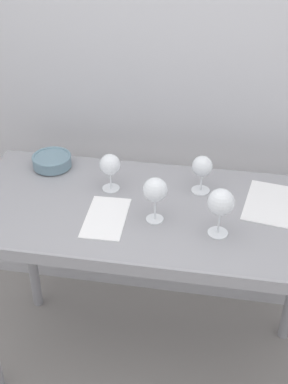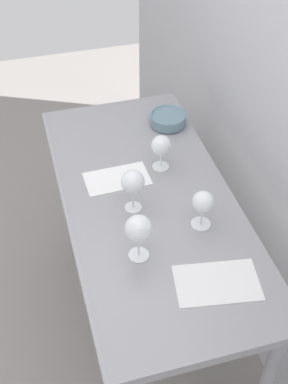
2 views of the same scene
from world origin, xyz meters
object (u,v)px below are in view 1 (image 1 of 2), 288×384
object	(u,v)px
wine_glass_near_center	(155,191)
wine_glass_near_right	(221,203)
tasting_sheet_lower	(269,203)
tasting_sheet_upper	(106,217)
tasting_bowl	(52,161)
wine_glass_far_right	(202,167)
wine_glass_far_left	(110,166)

from	to	relation	value
wine_glass_near_center	wine_glass_near_right	bearing A→B (deg)	-10.07
wine_glass_near_center	tasting_sheet_lower	world-z (taller)	wine_glass_near_center
tasting_sheet_upper	tasting_bowl	world-z (taller)	tasting_bowl
tasting_sheet_upper	wine_glass_near_right	bearing A→B (deg)	-4.41
wine_glass_far_right	tasting_sheet_lower	bearing A→B (deg)	-8.72
tasting_sheet_lower	tasting_sheet_upper	bearing A→B (deg)	-152.46
wine_glass_near_center	tasting_sheet_lower	bearing A→B (deg)	23.04
tasting_sheet_lower	tasting_bowl	bearing A→B (deg)	-178.06
wine_glass_near_center	wine_glass_far_left	bearing A→B (deg)	139.99
wine_glass_near_right	wine_glass_far_left	bearing A→B (deg)	154.04
wine_glass_far_right	wine_glass_near_right	xyz separation A→B (m)	(0.08, -0.26, 0.02)
wine_glass_near_center	tasting_sheet_lower	size ratio (longest dim) A/B	0.63
wine_glass_far_left	tasting_sheet_lower	size ratio (longest dim) A/B	0.55
tasting_sheet_lower	tasting_bowl	world-z (taller)	tasting_bowl
wine_glass_near_right	tasting_sheet_lower	bearing A→B (deg)	49.92
tasting_sheet_lower	tasting_bowl	distance (m)	0.91
wine_glass_near_right	tasting_bowl	distance (m)	0.80
tasting_sheet_upper	tasting_bowl	size ratio (longest dim) A/B	1.55
wine_glass_far_left	wine_glass_near_right	distance (m)	0.49
wine_glass_near_right	tasting_sheet_lower	size ratio (longest dim) A/B	0.65
tasting_bowl	wine_glass_near_center	bearing A→B (deg)	-30.91
wine_glass_near_right	wine_glass_near_center	bearing A→B (deg)	169.93
wine_glass_far_right	wine_glass_near_center	world-z (taller)	wine_glass_near_center
wine_glass_near_right	tasting_sheet_upper	world-z (taller)	wine_glass_near_right
tasting_sheet_upper	tasting_bowl	xyz separation A→B (m)	(-0.31, 0.31, 0.03)
wine_glass_far_right	tasting_bowl	world-z (taller)	wine_glass_far_right
wine_glass_far_left	wine_glass_far_right	bearing A→B (deg)	7.49
wine_glass_far_left	tasting_bowl	world-z (taller)	wine_glass_far_left
wine_glass_far_left	tasting_bowl	xyz separation A→B (m)	(-0.28, 0.12, -0.08)
wine_glass_near_center	tasting_bowl	xyz separation A→B (m)	(-0.49, 0.29, -0.10)
wine_glass_far_right	tasting_sheet_lower	xyz separation A→B (m)	(0.27, -0.04, -0.11)
wine_glass_near_right	tasting_sheet_upper	distance (m)	0.43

